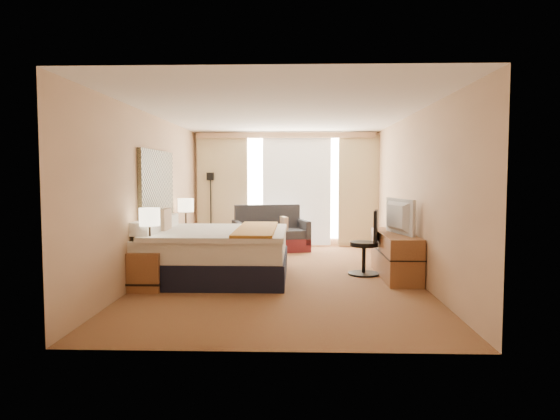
{
  "coord_description": "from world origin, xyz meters",
  "views": [
    {
      "loc": [
        0.23,
        -7.98,
        1.62
      ],
      "look_at": [
        -0.04,
        0.4,
        1.04
      ],
      "focal_mm": 32.0,
      "sensor_mm": 36.0,
      "label": 1
    }
  ],
  "objects_px": {
    "lamp_right": "(186,206)",
    "floor_lamp": "(211,194)",
    "loveseat": "(271,236)",
    "media_dresser": "(395,255)",
    "desk_chair": "(367,246)",
    "lamp_left": "(150,218)",
    "nightstand_right": "(186,246)",
    "television": "(394,216)",
    "nightstand_left": "(148,270)",
    "bed": "(214,253)"
  },
  "relations": [
    {
      "from": "nightstand_left",
      "to": "media_dresser",
      "type": "distance_m",
      "value": 3.85
    },
    {
      "from": "loveseat",
      "to": "lamp_right",
      "type": "relative_size",
      "value": 2.76
    },
    {
      "from": "bed",
      "to": "lamp_left",
      "type": "height_order",
      "value": "lamp_left"
    },
    {
      "from": "loveseat",
      "to": "floor_lamp",
      "type": "distance_m",
      "value": 1.76
    },
    {
      "from": "lamp_left",
      "to": "bed",
      "type": "bearing_deg",
      "value": 47.94
    },
    {
      "from": "desk_chair",
      "to": "lamp_right",
      "type": "height_order",
      "value": "lamp_right"
    },
    {
      "from": "lamp_left",
      "to": "loveseat",
      "type": "bearing_deg",
      "value": 67.98
    },
    {
      "from": "lamp_left",
      "to": "media_dresser",
      "type": "bearing_deg",
      "value": 16.2
    },
    {
      "from": "nightstand_left",
      "to": "bed",
      "type": "height_order",
      "value": "bed"
    },
    {
      "from": "nightstand_left",
      "to": "floor_lamp",
      "type": "distance_m",
      "value": 4.45
    },
    {
      "from": "desk_chair",
      "to": "television",
      "type": "height_order",
      "value": "television"
    },
    {
      "from": "loveseat",
      "to": "lamp_left",
      "type": "height_order",
      "value": "lamp_left"
    },
    {
      "from": "bed",
      "to": "loveseat",
      "type": "xyz_separation_m",
      "value": [
        0.75,
        2.89,
        -0.08
      ]
    },
    {
      "from": "floor_lamp",
      "to": "lamp_left",
      "type": "height_order",
      "value": "floor_lamp"
    },
    {
      "from": "loveseat",
      "to": "desk_chair",
      "type": "relative_size",
      "value": 1.64
    },
    {
      "from": "bed",
      "to": "lamp_right",
      "type": "relative_size",
      "value": 3.6
    },
    {
      "from": "loveseat",
      "to": "nightstand_right",
      "type": "bearing_deg",
      "value": -157.59
    },
    {
      "from": "nightstand_right",
      "to": "television",
      "type": "relative_size",
      "value": 0.57
    },
    {
      "from": "loveseat",
      "to": "lamp_right",
      "type": "bearing_deg",
      "value": -158.92
    },
    {
      "from": "desk_chair",
      "to": "television",
      "type": "relative_size",
      "value": 1.1
    },
    {
      "from": "nightstand_right",
      "to": "loveseat",
      "type": "distance_m",
      "value": 1.98
    },
    {
      "from": "floor_lamp",
      "to": "lamp_left",
      "type": "bearing_deg",
      "value": -91.53
    },
    {
      "from": "floor_lamp",
      "to": "desk_chair",
      "type": "xyz_separation_m",
      "value": [
        3.11,
        -3.2,
        -0.72
      ]
    },
    {
      "from": "nightstand_left",
      "to": "lamp_left",
      "type": "bearing_deg",
      "value": -14.29
    },
    {
      "from": "media_dresser",
      "to": "desk_chair",
      "type": "bearing_deg",
      "value": 166.91
    },
    {
      "from": "desk_chair",
      "to": "lamp_left",
      "type": "height_order",
      "value": "lamp_left"
    },
    {
      "from": "nightstand_left",
      "to": "television",
      "type": "xyz_separation_m",
      "value": [
        3.65,
        0.93,
        0.7
      ]
    },
    {
      "from": "media_dresser",
      "to": "lamp_right",
      "type": "xyz_separation_m",
      "value": [
        -3.71,
        1.5,
        0.69
      ]
    },
    {
      "from": "nightstand_right",
      "to": "floor_lamp",
      "type": "distance_m",
      "value": 2.07
    },
    {
      "from": "lamp_left",
      "to": "lamp_right",
      "type": "distance_m",
      "value": 2.56
    },
    {
      "from": "loveseat",
      "to": "floor_lamp",
      "type": "height_order",
      "value": "floor_lamp"
    },
    {
      "from": "desk_chair",
      "to": "loveseat",
      "type": "bearing_deg",
      "value": 135.81
    },
    {
      "from": "floor_lamp",
      "to": "desk_chair",
      "type": "height_order",
      "value": "floor_lamp"
    },
    {
      "from": "nightstand_left",
      "to": "lamp_right",
      "type": "distance_m",
      "value": 2.66
    },
    {
      "from": "floor_lamp",
      "to": "media_dresser",
      "type": "bearing_deg",
      "value": -43.01
    },
    {
      "from": "loveseat",
      "to": "television",
      "type": "relative_size",
      "value": 1.79
    },
    {
      "from": "bed",
      "to": "media_dresser",
      "type": "bearing_deg",
      "value": 4.3
    },
    {
      "from": "nightstand_right",
      "to": "loveseat",
      "type": "xyz_separation_m",
      "value": [
        1.56,
        1.23,
        0.05
      ]
    },
    {
      "from": "nightstand_right",
      "to": "lamp_left",
      "type": "xyz_separation_m",
      "value": [
        0.05,
        -2.51,
        0.75
      ]
    },
    {
      "from": "nightstand_left",
      "to": "desk_chair",
      "type": "height_order",
      "value": "desk_chair"
    },
    {
      "from": "nightstand_left",
      "to": "lamp_left",
      "type": "xyz_separation_m",
      "value": [
        0.05,
        -0.01,
        0.75
      ]
    },
    {
      "from": "nightstand_right",
      "to": "desk_chair",
      "type": "relative_size",
      "value": 0.52
    },
    {
      "from": "television",
      "to": "lamp_left",
      "type": "bearing_deg",
      "value": 91.48
    },
    {
      "from": "media_dresser",
      "to": "lamp_left",
      "type": "relative_size",
      "value": 2.94
    },
    {
      "from": "bed",
      "to": "floor_lamp",
      "type": "distance_m",
      "value": 3.66
    },
    {
      "from": "nightstand_left",
      "to": "desk_chair",
      "type": "distance_m",
      "value": 3.47
    },
    {
      "from": "lamp_right",
      "to": "floor_lamp",
      "type": "bearing_deg",
      "value": 84.51
    },
    {
      "from": "nightstand_right",
      "to": "lamp_right",
      "type": "bearing_deg",
      "value": 102.39
    },
    {
      "from": "nightstand_left",
      "to": "television",
      "type": "height_order",
      "value": "television"
    },
    {
      "from": "television",
      "to": "nightstand_left",
      "type": "bearing_deg",
      "value": 91.13
    }
  ]
}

